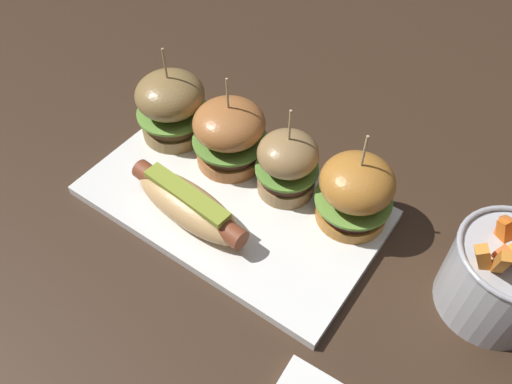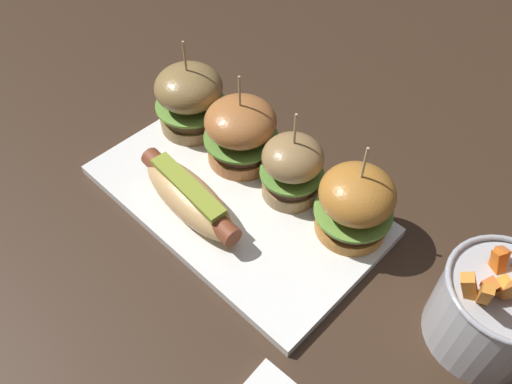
{
  "view_description": "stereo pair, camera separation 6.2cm",
  "coord_description": "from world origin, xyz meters",
  "px_view_note": "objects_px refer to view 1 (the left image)",
  "views": [
    {
      "loc": [
        0.27,
        -0.33,
        0.53
      ],
      "look_at": [
        0.04,
        0.0,
        0.05
      ],
      "focal_mm": 35.41,
      "sensor_mm": 36.0,
      "label": 1
    },
    {
      "loc": [
        0.32,
        -0.29,
        0.53
      ],
      "look_at": [
        0.04,
        0.0,
        0.05
      ],
      "focal_mm": 35.41,
      "sensor_mm": 36.0,
      "label": 2
    }
  ],
  "objects_px": {
    "platter_main": "(232,202)",
    "hot_dog": "(188,204)",
    "slider_far_left": "(172,106)",
    "slider_far_right": "(355,192)",
    "fries_bucket": "(503,277)",
    "slider_center_right": "(287,164)",
    "slider_center_left": "(230,134)"
  },
  "relations": [
    {
      "from": "platter_main",
      "to": "fries_bucket",
      "type": "relative_size",
      "value": 2.53
    },
    {
      "from": "hot_dog",
      "to": "slider_far_left",
      "type": "distance_m",
      "value": 0.16
    },
    {
      "from": "slider_center_right",
      "to": "slider_far_left",
      "type": "bearing_deg",
      "value": -179.41
    },
    {
      "from": "slider_far_left",
      "to": "slider_center_left",
      "type": "height_order",
      "value": "slider_far_left"
    },
    {
      "from": "hot_dog",
      "to": "slider_far_left",
      "type": "bearing_deg",
      "value": 137.58
    },
    {
      "from": "platter_main",
      "to": "slider_center_right",
      "type": "distance_m",
      "value": 0.09
    },
    {
      "from": "slider_far_left",
      "to": "slider_far_right",
      "type": "bearing_deg",
      "value": 1.81
    },
    {
      "from": "fries_bucket",
      "to": "slider_center_left",
      "type": "bearing_deg",
      "value": 179.49
    },
    {
      "from": "platter_main",
      "to": "slider_center_left",
      "type": "relative_size",
      "value": 2.79
    },
    {
      "from": "slider_far_left",
      "to": "slider_center_left",
      "type": "xyz_separation_m",
      "value": [
        0.1,
        0.0,
        -0.0
      ]
    },
    {
      "from": "hot_dog",
      "to": "slider_far_right",
      "type": "height_order",
      "value": "slider_far_right"
    },
    {
      "from": "slider_center_left",
      "to": "slider_far_right",
      "type": "xyz_separation_m",
      "value": [
        0.19,
        0.01,
        0.0
      ]
    },
    {
      "from": "slider_far_right",
      "to": "fries_bucket",
      "type": "bearing_deg",
      "value": -3.0
    },
    {
      "from": "platter_main",
      "to": "hot_dog",
      "type": "relative_size",
      "value": 2.12
    },
    {
      "from": "platter_main",
      "to": "hot_dog",
      "type": "distance_m",
      "value": 0.07
    },
    {
      "from": "platter_main",
      "to": "fries_bucket",
      "type": "height_order",
      "value": "fries_bucket"
    },
    {
      "from": "slider_far_right",
      "to": "slider_center_right",
      "type": "bearing_deg",
      "value": -175.67
    },
    {
      "from": "platter_main",
      "to": "fries_bucket",
      "type": "xyz_separation_m",
      "value": [
        0.33,
        0.05,
        0.05
      ]
    },
    {
      "from": "slider_center_left",
      "to": "slider_center_right",
      "type": "relative_size",
      "value": 1.03
    },
    {
      "from": "slider_far_left",
      "to": "slider_center_right",
      "type": "xyz_separation_m",
      "value": [
        0.19,
        0.0,
        -0.0
      ]
    },
    {
      "from": "platter_main",
      "to": "slider_center_left",
      "type": "xyz_separation_m",
      "value": [
        -0.05,
        0.06,
        0.06
      ]
    },
    {
      "from": "platter_main",
      "to": "slider_far_left",
      "type": "bearing_deg",
      "value": 159.43
    },
    {
      "from": "slider_far_left",
      "to": "slider_far_right",
      "type": "height_order",
      "value": "slider_far_left"
    },
    {
      "from": "slider_center_left",
      "to": "slider_center_right",
      "type": "xyz_separation_m",
      "value": [
        0.09,
        -0.0,
        -0.0
      ]
    },
    {
      "from": "hot_dog",
      "to": "slider_far_right",
      "type": "xyz_separation_m",
      "value": [
        0.17,
        0.12,
        0.02
      ]
    },
    {
      "from": "slider_far_right",
      "to": "fries_bucket",
      "type": "distance_m",
      "value": 0.19
    },
    {
      "from": "platter_main",
      "to": "slider_center_left",
      "type": "height_order",
      "value": "slider_center_left"
    },
    {
      "from": "platter_main",
      "to": "hot_dog",
      "type": "height_order",
      "value": "hot_dog"
    },
    {
      "from": "platter_main",
      "to": "slider_far_right",
      "type": "distance_m",
      "value": 0.17
    },
    {
      "from": "slider_far_right",
      "to": "fries_bucket",
      "type": "xyz_separation_m",
      "value": [
        0.19,
        -0.01,
        -0.01
      ]
    },
    {
      "from": "hot_dog",
      "to": "slider_center_left",
      "type": "distance_m",
      "value": 0.12
    },
    {
      "from": "hot_dog",
      "to": "slider_far_left",
      "type": "height_order",
      "value": "slider_far_left"
    }
  ]
}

